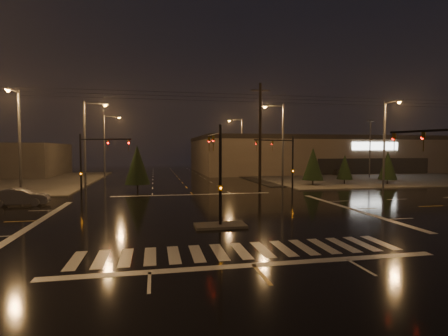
# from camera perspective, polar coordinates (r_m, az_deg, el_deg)

# --- Properties ---
(ground) EXTENTS (140.00, 140.00, 0.00)m
(ground) POSITION_cam_1_polar(r_m,az_deg,el_deg) (24.72, -2.35, -7.58)
(ground) COLOR black
(ground) RESTS_ON ground
(sidewalk_ne) EXTENTS (36.00, 36.00, 0.12)m
(sidewalk_ne) POSITION_cam_1_polar(r_m,az_deg,el_deg) (63.86, 20.63, -1.21)
(sidewalk_ne) COLOR #45423D
(sidewalk_ne) RESTS_ON ground
(median_island) EXTENTS (3.00, 1.60, 0.15)m
(median_island) POSITION_cam_1_polar(r_m,az_deg,el_deg) (20.84, -0.60, -9.36)
(median_island) COLOR #45423D
(median_island) RESTS_ON ground
(crosswalk) EXTENTS (15.00, 2.60, 0.01)m
(crosswalk) POSITION_cam_1_polar(r_m,az_deg,el_deg) (16.12, 2.81, -13.33)
(crosswalk) COLOR beige
(crosswalk) RESTS_ON ground
(stop_bar_near) EXTENTS (16.00, 0.50, 0.01)m
(stop_bar_near) POSITION_cam_1_polar(r_m,az_deg,el_deg) (14.28, 4.85, -15.52)
(stop_bar_near) COLOR beige
(stop_bar_near) RESTS_ON ground
(stop_bar_far) EXTENTS (16.00, 0.50, 0.01)m
(stop_bar_far) POSITION_cam_1_polar(r_m,az_deg,el_deg) (35.49, -5.14, -4.35)
(stop_bar_far) COLOR beige
(stop_bar_far) RESTS_ON ground
(parking_lot) EXTENTS (50.00, 24.00, 0.08)m
(parking_lot) POSITION_cam_1_polar(r_m,az_deg,el_deg) (65.03, 25.31, -1.25)
(parking_lot) COLOR black
(parking_lot) RESTS_ON ground
(retail_building) EXTENTS (60.20, 28.30, 7.20)m
(retail_building) POSITION_cam_1_polar(r_m,az_deg,el_deg) (80.02, 17.66, 2.36)
(retail_building) COLOR brown
(retail_building) RESTS_ON ground
(signal_mast_median) EXTENTS (0.25, 4.59, 6.00)m
(signal_mast_median) POSITION_cam_1_polar(r_m,az_deg,el_deg) (21.28, -1.07, 0.88)
(signal_mast_median) COLOR black
(signal_mast_median) RESTS_ON ground
(signal_mast_ne) EXTENTS (4.84, 1.86, 6.00)m
(signal_mast_ne) POSITION_cam_1_polar(r_m,az_deg,el_deg) (36.64, 9.93, 1.79)
(signal_mast_ne) COLOR black
(signal_mast_ne) RESTS_ON ground
(signal_mast_nw) EXTENTS (4.84, 1.86, 6.00)m
(signal_mast_nw) POSITION_cam_1_polar(r_m,az_deg,el_deg) (34.61, -20.84, 1.57)
(signal_mast_nw) COLOR black
(signal_mast_nw) RESTS_ON ground
(streetlight_1) EXTENTS (2.77, 0.32, 10.00)m
(streetlight_1) POSITION_cam_1_polar(r_m,az_deg,el_deg) (42.66, -21.39, 4.49)
(streetlight_1) COLOR #38383A
(streetlight_1) RESTS_ON ground
(streetlight_2) EXTENTS (2.77, 0.32, 10.00)m
(streetlight_2) POSITION_cam_1_polar(r_m,az_deg,el_deg) (58.48, -18.66, 4.08)
(streetlight_2) COLOR #38383A
(streetlight_2) RESTS_ON ground
(streetlight_3) EXTENTS (2.77, 0.32, 10.00)m
(streetlight_3) POSITION_cam_1_polar(r_m,az_deg,el_deg) (42.73, 9.20, 4.66)
(streetlight_3) COLOR #38383A
(streetlight_3) RESTS_ON ground
(streetlight_4) EXTENTS (2.77, 0.32, 10.00)m
(streetlight_4) POSITION_cam_1_polar(r_m,az_deg,el_deg) (61.85, 2.67, 4.17)
(streetlight_4) COLOR #38383A
(streetlight_4) RESTS_ON ground
(streetlight_5) EXTENTS (0.32, 2.77, 10.00)m
(streetlight_5) POSITION_cam_1_polar(r_m,az_deg,el_deg) (37.26, -30.57, 4.53)
(streetlight_5) COLOR #38383A
(streetlight_5) RESTS_ON ground
(streetlight_6) EXTENTS (0.32, 2.77, 10.00)m
(streetlight_6) POSITION_cam_1_polar(r_m,az_deg,el_deg) (43.65, 24.96, 4.38)
(streetlight_6) COLOR #38383A
(streetlight_6) RESTS_ON ground
(utility_pole_1) EXTENTS (2.20, 0.32, 12.00)m
(utility_pole_1) POSITION_cam_1_polar(r_m,az_deg,el_deg) (39.82, 5.91, 5.28)
(utility_pole_1) COLOR black
(utility_pole_1) RESTS_ON ground
(conifer_0) EXTENTS (2.63, 2.63, 4.81)m
(conifer_0) POSITION_cam_1_polar(r_m,az_deg,el_deg) (45.65, 14.33, 0.66)
(conifer_0) COLOR black
(conifer_0) RESTS_ON ground
(conifer_1) EXTENTS (2.05, 2.05, 3.90)m
(conifer_1) POSITION_cam_1_polar(r_m,az_deg,el_deg) (48.04, 19.10, 0.16)
(conifer_1) COLOR black
(conifer_1) RESTS_ON ground
(conifer_2) EXTENTS (2.35, 2.35, 4.37)m
(conifer_2) POSITION_cam_1_polar(r_m,az_deg,el_deg) (49.75, 25.17, 0.40)
(conifer_2) COLOR black
(conifer_2) RESTS_ON ground
(conifer_3) EXTENTS (2.79, 2.79, 5.05)m
(conifer_3) POSITION_cam_1_polar(r_m,az_deg,el_deg) (39.94, -13.97, 0.53)
(conifer_3) COLOR black
(conifer_3) RESTS_ON ground
(car_parked) EXTENTS (2.02, 4.13, 1.36)m
(car_parked) POSITION_cam_1_polar(r_m,az_deg,el_deg) (62.95, 18.42, -0.67)
(car_parked) COLOR black
(car_parked) RESTS_ON ground
(car_crossing) EXTENTS (4.44, 1.86, 1.43)m
(car_crossing) POSITION_cam_1_polar(r_m,az_deg,el_deg) (32.78, -30.36, -4.11)
(car_crossing) COLOR slate
(car_crossing) RESTS_ON ground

